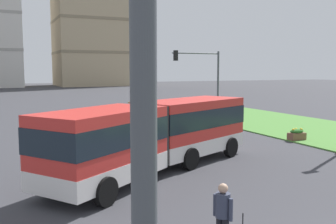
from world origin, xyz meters
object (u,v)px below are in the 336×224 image
at_px(flower_planter_4, 297,134).
at_px(pedestrian_crossing, 223,213).
at_px(traffic_light_near_left, 277,117).
at_px(traffic_light_far_right, 203,74).
at_px(articulated_bus, 155,134).

bearing_deg(flower_planter_4, pedestrian_crossing, -139.01).
xyz_separation_m(flower_planter_4, traffic_light_near_left, (-15.47, -16.23, 3.71)).
distance_m(flower_planter_4, traffic_light_far_right, 9.69).
bearing_deg(articulated_bus, traffic_light_near_left, -108.98).
bearing_deg(traffic_light_near_left, articulated_bus, 71.02).
height_order(flower_planter_4, traffic_light_far_right, traffic_light_far_right).
bearing_deg(traffic_light_far_right, articulated_bus, -127.73).
height_order(traffic_light_near_left, traffic_light_far_right, traffic_light_near_left).
bearing_deg(articulated_bus, flower_planter_4, 15.45).
bearing_deg(pedestrian_crossing, traffic_light_near_left, -119.59).
xyz_separation_m(pedestrian_crossing, traffic_light_near_left, (-3.13, -5.52, 3.13)).
bearing_deg(flower_planter_4, traffic_light_near_left, -133.62).
height_order(articulated_bus, pedestrian_crossing, articulated_bus).
bearing_deg(articulated_bus, pedestrian_crossing, -100.40).
relative_size(articulated_bus, traffic_light_near_left, 1.88).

